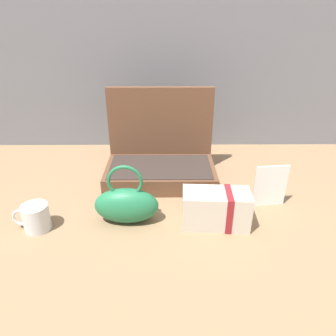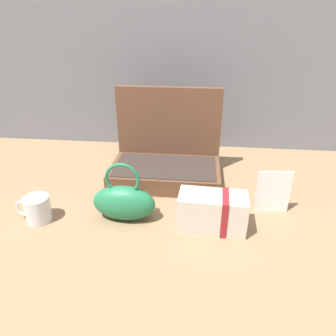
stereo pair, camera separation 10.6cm
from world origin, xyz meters
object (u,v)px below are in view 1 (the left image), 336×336
(open_suitcase, at_px, (161,159))
(info_card_left, at_px, (270,186))
(cream_toiletry_bag, at_px, (217,209))
(teal_pouch_handbag, at_px, (126,204))
(coffee_mug, at_px, (36,217))

(open_suitcase, height_order, info_card_left, open_suitcase)
(cream_toiletry_bag, bearing_deg, open_suitcase, 119.34)
(open_suitcase, bearing_deg, teal_pouch_handbag, -108.78)
(info_card_left, bearing_deg, cream_toiletry_bag, -156.95)
(cream_toiletry_bag, xyz_separation_m, info_card_left, (0.20, 0.11, 0.02))
(teal_pouch_handbag, distance_m, coffee_mug, 0.29)
(teal_pouch_handbag, xyz_separation_m, info_card_left, (0.50, 0.09, 0.01))
(cream_toiletry_bag, relative_size, coffee_mug, 1.85)
(open_suitcase, xyz_separation_m, teal_pouch_handbag, (-0.11, -0.31, -0.02))
(cream_toiletry_bag, distance_m, info_card_left, 0.23)
(open_suitcase, height_order, cream_toiletry_bag, open_suitcase)
(teal_pouch_handbag, distance_m, info_card_left, 0.51)
(cream_toiletry_bag, xyz_separation_m, coffee_mug, (-0.58, -0.02, -0.02))
(cream_toiletry_bag, bearing_deg, coffee_mug, -177.89)
(open_suitcase, relative_size, info_card_left, 2.80)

